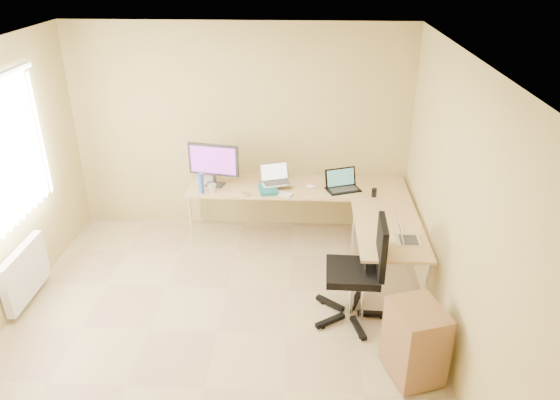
{
  "coord_description": "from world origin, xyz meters",
  "views": [
    {
      "loc": [
        0.8,
        -3.97,
        3.38
      ],
      "look_at": [
        0.55,
        1.1,
        0.9
      ],
      "focal_mm": 33.73,
      "sensor_mm": 36.0,
      "label": 1
    }
  ],
  "objects_px": {
    "laptop_black": "(344,181)",
    "mug": "(212,188)",
    "laptop_return": "(409,232)",
    "cabinet": "(415,341)",
    "office_chair": "(352,275)",
    "laptop_center": "(276,175)",
    "desk_main": "(297,213)",
    "desk_fan": "(226,167)",
    "monitor": "(214,165)",
    "desk_return": "(386,258)",
    "water_bottle": "(201,183)",
    "keyboard": "(276,192)"
  },
  "relations": [
    {
      "from": "desk_main",
      "to": "laptop_return",
      "type": "bearing_deg",
      "value": -48.4
    },
    {
      "from": "mug",
      "to": "desk_return",
      "type": "bearing_deg",
      "value": -21.57
    },
    {
      "from": "laptop_black",
      "to": "water_bottle",
      "type": "xyz_separation_m",
      "value": [
        -1.67,
        -0.17,
        0.0
      ]
    },
    {
      "from": "mug",
      "to": "water_bottle",
      "type": "relative_size",
      "value": 0.42
    },
    {
      "from": "water_bottle",
      "to": "office_chair",
      "type": "height_order",
      "value": "office_chair"
    },
    {
      "from": "water_bottle",
      "to": "monitor",
      "type": "bearing_deg",
      "value": 62.51
    },
    {
      "from": "monitor",
      "to": "keyboard",
      "type": "height_order",
      "value": "monitor"
    },
    {
      "from": "monitor",
      "to": "desk_fan",
      "type": "xyz_separation_m",
      "value": [
        0.11,
        0.23,
        -0.12
      ]
    },
    {
      "from": "water_bottle",
      "to": "desk_fan",
      "type": "relative_size",
      "value": 0.84
    },
    {
      "from": "keyboard",
      "to": "water_bottle",
      "type": "height_order",
      "value": "water_bottle"
    },
    {
      "from": "desk_fan",
      "to": "office_chair",
      "type": "height_order",
      "value": "office_chair"
    },
    {
      "from": "mug",
      "to": "laptop_return",
      "type": "xyz_separation_m",
      "value": [
        2.13,
        -1.05,
        0.05
      ]
    },
    {
      "from": "office_chair",
      "to": "keyboard",
      "type": "bearing_deg",
      "value": 123.3
    },
    {
      "from": "desk_fan",
      "to": "monitor",
      "type": "bearing_deg",
      "value": -92.94
    },
    {
      "from": "mug",
      "to": "office_chair",
      "type": "bearing_deg",
      "value": -40.18
    },
    {
      "from": "desk_return",
      "to": "office_chair",
      "type": "distance_m",
      "value": 0.69
    },
    {
      "from": "laptop_black",
      "to": "cabinet",
      "type": "distance_m",
      "value": 2.33
    },
    {
      "from": "water_bottle",
      "to": "laptop_return",
      "type": "bearing_deg",
      "value": -24.11
    },
    {
      "from": "keyboard",
      "to": "cabinet",
      "type": "bearing_deg",
      "value": -33.5
    },
    {
      "from": "laptop_return",
      "to": "office_chair",
      "type": "relative_size",
      "value": 0.27
    },
    {
      "from": "desk_return",
      "to": "laptop_return",
      "type": "xyz_separation_m",
      "value": [
        0.15,
        -0.27,
        0.46
      ]
    },
    {
      "from": "monitor",
      "to": "cabinet",
      "type": "distance_m",
      "value": 3.13
    },
    {
      "from": "laptop_black",
      "to": "desk_fan",
      "type": "xyz_separation_m",
      "value": [
        -1.44,
        0.29,
        0.03
      ]
    },
    {
      "from": "desk_main",
      "to": "laptop_center",
      "type": "relative_size",
      "value": 7.34
    },
    {
      "from": "laptop_black",
      "to": "mug",
      "type": "xyz_separation_m",
      "value": [
        -1.56,
        -0.13,
        -0.07
      ]
    },
    {
      "from": "laptop_return",
      "to": "cabinet",
      "type": "xyz_separation_m",
      "value": [
        -0.08,
        -1.04,
        -0.47
      ]
    },
    {
      "from": "mug",
      "to": "water_bottle",
      "type": "xyz_separation_m",
      "value": [
        -0.12,
        -0.04,
        0.07
      ]
    },
    {
      "from": "cabinet",
      "to": "keyboard",
      "type": "bearing_deg",
      "value": 103.85
    },
    {
      "from": "mug",
      "to": "desk_fan",
      "type": "distance_m",
      "value": 0.44
    },
    {
      "from": "desk_main",
      "to": "monitor",
      "type": "distance_m",
      "value": 1.19
    },
    {
      "from": "mug",
      "to": "desk_fan",
      "type": "xyz_separation_m",
      "value": [
        0.11,
        0.42,
        0.1
      ]
    },
    {
      "from": "desk_return",
      "to": "laptop_center",
      "type": "height_order",
      "value": "laptop_center"
    },
    {
      "from": "laptop_black",
      "to": "office_chair",
      "type": "xyz_separation_m",
      "value": [
        0.02,
        -1.46,
        -0.35
      ]
    },
    {
      "from": "laptop_center",
      "to": "office_chair",
      "type": "height_order",
      "value": "office_chair"
    },
    {
      "from": "desk_main",
      "to": "laptop_black",
      "type": "bearing_deg",
      "value": -9.31
    },
    {
      "from": "cabinet",
      "to": "mug",
      "type": "bearing_deg",
      "value": 116.61
    },
    {
      "from": "keyboard",
      "to": "office_chair",
      "type": "height_order",
      "value": "office_chair"
    },
    {
      "from": "laptop_center",
      "to": "water_bottle",
      "type": "height_order",
      "value": "laptop_center"
    },
    {
      "from": "laptop_black",
      "to": "cabinet",
      "type": "bearing_deg",
      "value": -98.02
    },
    {
      "from": "desk_fan",
      "to": "laptop_return",
      "type": "bearing_deg",
      "value": -13.47
    },
    {
      "from": "desk_main",
      "to": "monitor",
      "type": "height_order",
      "value": "monitor"
    },
    {
      "from": "laptop_return",
      "to": "cabinet",
      "type": "bearing_deg",
      "value": 176.79
    },
    {
      "from": "monitor",
      "to": "mug",
      "type": "height_order",
      "value": "monitor"
    },
    {
      "from": "laptop_center",
      "to": "cabinet",
      "type": "relative_size",
      "value": 0.54
    },
    {
      "from": "water_bottle",
      "to": "office_chair",
      "type": "xyz_separation_m",
      "value": [
        1.69,
        -1.29,
        -0.35
      ]
    },
    {
      "from": "laptop_center",
      "to": "laptop_return",
      "type": "xyz_separation_m",
      "value": [
        1.38,
        -1.21,
        -0.07
      ]
    },
    {
      "from": "desk_return",
      "to": "desk_fan",
      "type": "height_order",
      "value": "desk_fan"
    },
    {
      "from": "keyboard",
      "to": "mug",
      "type": "xyz_separation_m",
      "value": [
        -0.76,
        0.0,
        0.04
      ]
    },
    {
      "from": "monitor",
      "to": "keyboard",
      "type": "relative_size",
      "value": 1.53
    },
    {
      "from": "water_bottle",
      "to": "mug",
      "type": "bearing_deg",
      "value": 20.05
    }
  ]
}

